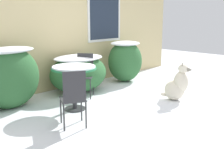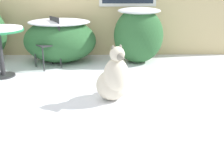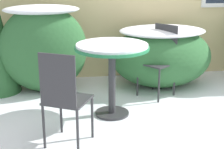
{
  "view_description": "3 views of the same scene",
  "coord_description": "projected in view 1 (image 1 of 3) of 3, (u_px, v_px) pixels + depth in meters",
  "views": [
    {
      "loc": [
        -3.85,
        -3.15,
        1.7
      ],
      "look_at": [
        0.0,
        0.6,
        0.55
      ],
      "focal_mm": 45.0,
      "sensor_mm": 36.0,
      "label": 1
    },
    {
      "loc": [
        0.92,
        -3.68,
        1.49
      ],
      "look_at": [
        0.97,
        -0.23,
        0.35
      ],
      "focal_mm": 45.0,
      "sensor_mm": 36.0,
      "label": 2
    },
    {
      "loc": [
        -1.36,
        -2.77,
        1.57
      ],
      "look_at": [
        -0.82,
        0.75,
        0.47
      ],
      "focal_mm": 55.0,
      "sensor_mm": 36.0,
      "label": 3
    }
  ],
  "objects": [
    {
      "name": "patio_chair_near_table",
      "position": [
        84.0,
        73.0,
        5.9
      ],
      "size": [
        0.52,
        0.52,
        0.9
      ],
      "rotation": [
        0.0,
        0.0,
        -0.91
      ],
      "color": "#2D2D30",
      "rests_on": "ground_plane"
    },
    {
      "name": "patio_chair_far_side",
      "position": [
        73.0,
        97.0,
        4.22
      ],
      "size": [
        0.5,
        0.5,
        0.9
      ],
      "rotation": [
        0.0,
        0.0,
        2.66
      ],
      "color": "#2D2D30",
      "rests_on": "ground_plane"
    },
    {
      "name": "shrub_middle",
      "position": [
        79.0,
        72.0,
        6.22
      ],
      "size": [
        1.37,
        1.03,
        0.83
      ],
      "color": "#2D6033",
      "rests_on": "ground_plane"
    },
    {
      "name": "shrub_left",
      "position": [
        10.0,
        76.0,
        5.1
      ],
      "size": [
        1.13,
        0.69,
        1.14
      ],
      "color": "#2D6033",
      "rests_on": "ground_plane"
    },
    {
      "name": "ground_plane",
      "position": [
        135.0,
        108.0,
        5.2
      ],
      "size": [
        16.0,
        16.0,
        0.0
      ],
      "primitive_type": "plane",
      "color": "white"
    },
    {
      "name": "house_wall",
      "position": [
        65.0,
        31.0,
        6.48
      ],
      "size": [
        8.0,
        0.1,
        2.73
      ],
      "color": "#D1BC84",
      "rests_on": "ground_plane"
    },
    {
      "name": "dog",
      "position": [
        177.0,
        86.0,
        5.65
      ],
      "size": [
        0.55,
        0.59,
        0.76
      ],
      "rotation": [
        0.0,
        0.0,
        0.44
      ],
      "color": "beige",
      "rests_on": "ground_plane"
    },
    {
      "name": "shrub_right",
      "position": [
        125.0,
        60.0,
        7.21
      ],
      "size": [
        0.93,
        0.82,
        1.04
      ],
      "color": "#2D6033",
      "rests_on": "ground_plane"
    },
    {
      "name": "patio_table",
      "position": [
        74.0,
        73.0,
        5.0
      ],
      "size": [
        0.8,
        0.8,
        0.81
      ],
      "color": "#2D2D30",
      "rests_on": "ground_plane"
    }
  ]
}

